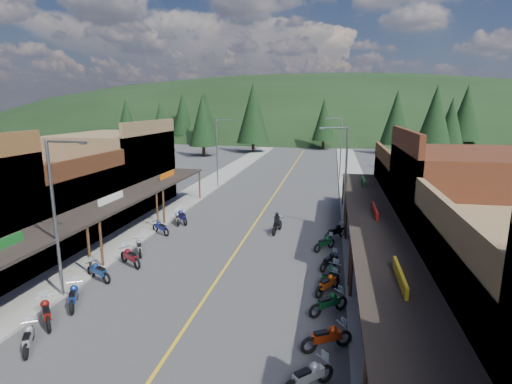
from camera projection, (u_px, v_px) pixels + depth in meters
The scene contains 44 objects.
ground at pixel (229, 263), 24.71m from camera, with size 220.00×220.00×0.00m, color #38383A.
centerline at pixel (275, 194), 43.90m from camera, with size 0.15×90.00×0.01m, color gold.
sidewalk_west at pixel (199, 190), 45.49m from camera, with size 3.40×94.00×0.15m, color gray.
sidewalk_east at pixel (356, 196), 42.29m from camera, with size 3.40×94.00×0.15m, color gray.
shop_west_2 at pixel (47, 206), 28.33m from camera, with size 10.90×9.00×6.20m.
shop_west_3 at pixel (116, 171), 37.34m from camera, with size 10.90×10.20×8.20m.
shop_east_2 at pixel (466, 212), 23.06m from camera, with size 10.90×9.00×8.20m.
shop_east_3 at pixel (427, 193), 32.48m from camera, with size 10.90×10.20×6.20m.
streetlight_0 at pixel (57, 213), 19.28m from camera, with size 2.16×0.18×8.00m.
streetlight_1 at pixel (218, 150), 46.15m from camera, with size 2.16×0.18×8.00m.
streetlight_2 at pixel (344, 174), 30.16m from camera, with size 2.16×0.18×8.00m.
streetlight_3 at pixel (340, 146), 51.27m from camera, with size 2.16×0.18×8.00m.
ridge_hill at pixel (317, 130), 154.24m from camera, with size 310.00×140.00×60.00m, color black.
pine_0 at pixel (127, 119), 90.18m from camera, with size 5.04×5.04×11.00m.
pine_1 at pixel (205, 115), 94.75m from camera, with size 5.88×5.88×12.50m.
pine_2 at pixel (253, 113), 80.50m from camera, with size 6.72×6.72×14.00m.
pine_3 at pixel (324, 120), 85.92m from camera, with size 5.04×5.04×11.00m.
pine_4 at pixel (396, 117), 77.42m from camera, with size 5.88×5.88×12.50m.
pine_5 at pixel (466, 112), 85.83m from camera, with size 6.72×6.72×14.00m.
pine_7 at pixel (183, 114), 101.98m from camera, with size 5.88×5.88×12.50m.
pine_8 at pixel (161, 127), 65.87m from camera, with size 4.48×4.48×10.00m.
pine_9 at pixel (451, 126), 62.11m from camera, with size 4.93×4.93×10.80m.
pine_10 at pixel (203, 120), 74.55m from camera, with size 5.38×5.38×11.60m.
pine_11 at pixel (435, 122), 55.96m from camera, with size 5.82×5.82×12.40m.
bike_west_3 at pixel (28, 337), 15.83m from camera, with size 0.63×1.90×1.09m, color #9C9BA0, non-canonical shape.
bike_west_4 at pixel (46, 311), 17.64m from camera, with size 0.74×2.22×1.27m, color maroon, non-canonical shape.
bike_west_5 at pixel (74, 295), 19.18m from camera, with size 0.71×2.14×1.22m, color navy, non-canonical shape.
bike_west_6 at pixel (98, 271), 22.05m from camera, with size 0.69×2.08×1.19m, color navy, non-canonical shape.
bike_west_7 at pixel (130, 256), 24.09m from camera, with size 0.73×2.19×1.25m, color maroon, non-canonical shape.
bike_west_8 at pixel (139, 246), 25.91m from camera, with size 0.67×2.00×1.14m, color gray, non-canonical shape.
bike_west_9 at pixel (161, 227), 30.02m from camera, with size 0.68×2.03×1.16m, color navy, non-canonical shape.
bike_west_10 at pixel (177, 218), 32.56m from camera, with size 0.63×1.90×1.08m, color gray, non-canonical shape.
bike_west_11 at pixel (182, 216), 32.77m from camera, with size 0.75×2.25×1.29m, color navy, non-canonical shape.
bike_east_3 at pixel (309, 375), 13.51m from camera, with size 0.70×2.11×1.21m, color #A6A6AB, non-canonical shape.
bike_east_4 at pixel (327, 336), 15.76m from camera, with size 0.72×2.17×1.24m, color #A42B0B, non-canonical shape.
bike_east_5 at pixel (329, 302), 18.50m from camera, with size 0.71×2.14×1.22m, color #0D4120, non-canonical shape.
bike_east_6 at pixel (328, 283), 20.53m from camera, with size 0.69×2.06×1.18m, color #CC4A0E, non-canonical shape.
bike_east_7 at pixel (329, 275), 21.33m from camera, with size 0.77×2.30×1.31m, color #0B3B1B, non-canonical shape.
bike_east_8 at pixel (330, 260), 23.66m from camera, with size 0.64×1.92×1.10m, color black, non-canonical shape.
bike_east_9 at pixel (325, 242), 26.69m from camera, with size 0.65×1.95×1.11m, color #0E4620, non-canonical shape.
bike_east_10 at pixel (336, 231), 28.81m from camera, with size 0.75×2.24×1.28m, color black, non-canonical shape.
rider_on_bike at pixel (277, 224), 30.34m from camera, with size 1.06×2.29×1.68m.
pedestrian_east_a at pixel (366, 268), 21.15m from camera, with size 0.70×0.46×1.93m, color #2B2031.
pedestrian_east_b at pixel (350, 202), 35.69m from camera, with size 0.89×0.51×1.84m, color brown.
Camera 1 is at (6.03, -22.48, 9.55)m, focal length 28.00 mm.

